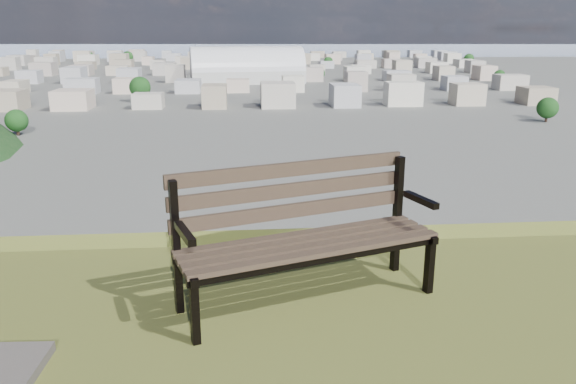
{
  "coord_description": "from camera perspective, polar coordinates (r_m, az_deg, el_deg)",
  "views": [
    {
      "loc": [
        -1.02,
        -1.1,
        27.02
      ],
      "look_at": [
        -0.54,
        4.77,
        25.3
      ],
      "focal_mm": 35.0,
      "sensor_mm": 36.0,
      "label": 1
    }
  ],
  "objects": [
    {
      "name": "city_trees",
      "position": [
        321.87,
        -9.36,
        12.12
      ],
      "size": [
        406.52,
        387.2,
        9.98
      ],
      "color": "#301F18",
      "rests_on": "ground"
    },
    {
      "name": "arena",
      "position": [
        296.43,
        -4.19,
        12.11
      ],
      "size": [
        59.62,
        31.09,
        24.08
      ],
      "rotation": [
        0.0,
        0.0,
        0.13
      ],
      "color": "beige",
      "rests_on": "ground"
    },
    {
      "name": "city_blocks",
      "position": [
        396.25,
        -4.6,
        12.83
      ],
      "size": [
        395.0,
        361.0,
        7.0
      ],
      "color": "beige",
      "rests_on": "ground"
    },
    {
      "name": "park_bench",
      "position": [
        4.25,
        1.57,
        -3.5
      ],
      "size": [
        2.06,
        1.23,
        1.03
      ],
      "rotation": [
        0.0,
        0.0,
        0.33
      ],
      "color": "#402E25",
      "rests_on": "hilltop_mesa"
    },
    {
      "name": "bay_water",
      "position": [
        901.51,
        -4.72,
        14.51
      ],
      "size": [
        2400.0,
        700.0,
        0.12
      ],
      "primitive_type": "cube",
      "color": "#828EA5",
      "rests_on": "ground"
    },
    {
      "name": "far_hills",
      "position": [
        1405.3,
        -7.37,
        16.09
      ],
      "size": [
        2050.0,
        340.0,
        60.0
      ],
      "color": "#8893A9",
      "rests_on": "ground"
    }
  ]
}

